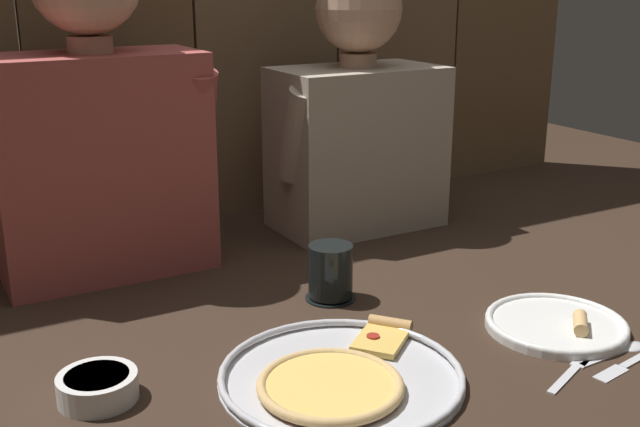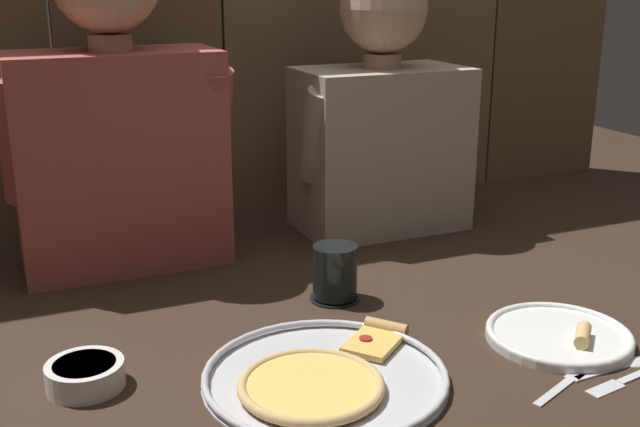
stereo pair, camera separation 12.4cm
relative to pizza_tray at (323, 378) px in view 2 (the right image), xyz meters
The scene contains 10 objects.
ground_plane 0.16m from the pizza_tray, 41.41° to the left, with size 3.20×3.20×0.00m, color #332319.
pizza_tray is the anchor object (origin of this frame).
dinner_plate 0.39m from the pizza_tray, ahead, with size 0.22×0.22×0.03m.
drinking_glass 0.30m from the pizza_tray, 62.03° to the left, with size 0.09×0.09×0.10m.
dipping_bowl 0.33m from the pizza_tray, 157.96° to the left, with size 0.11×0.11×0.04m.
table_fork 0.33m from the pizza_tray, 24.99° to the right, with size 0.13×0.06×0.01m.
table_knife 0.43m from the pizza_tray, 22.38° to the right, with size 0.16×0.04×0.01m.
table_spoon 0.45m from the pizza_tray, 16.92° to the right, with size 0.14×0.03×0.01m.
diner_left 0.69m from the pizza_tray, 105.17° to the left, with size 0.42×0.21×0.65m.
diner_right 0.77m from the pizza_tray, 56.03° to the left, with size 0.40×0.22×0.58m.
Camera 2 is at (-0.51, -0.99, 0.55)m, focal length 43.44 mm.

